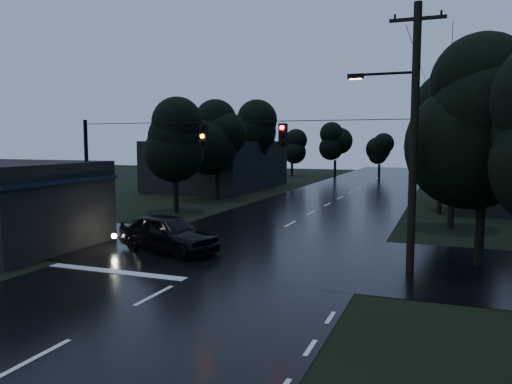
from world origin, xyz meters
The scene contains 16 objects.
ground centered at (0.00, 0.00, 0.00)m, with size 160.00×160.00×0.00m, color black.
main_road centered at (0.00, 30.00, 0.00)m, with size 12.00×120.00×0.02m, color black.
cross_street centered at (0.00, 12.00, 0.00)m, with size 60.00×9.00×0.02m, color black.
building_far_left centered at (-14.00, 40.00, 2.50)m, with size 10.00×16.00×5.00m, color black.
utility_pole_main centered at (7.41, 11.00, 5.26)m, with size 3.50×0.30×10.00m.
utility_pole_far centered at (8.30, 28.00, 3.88)m, with size 2.00×0.30×7.50m.
anchor_pole_left centered at (-7.50, 11.00, 3.00)m, with size 0.18×0.18×6.00m, color black.
span_signals centered at (0.56, 10.99, 5.24)m, with size 15.00×0.37×1.12m.
tree_corner_near centered at (10.00, 13.00, 5.99)m, with size 4.48×4.48×9.44m.
tree_left_a centered at (-9.00, 22.00, 5.24)m, with size 3.92×3.92×8.26m.
tree_left_b centered at (-9.60, 30.00, 5.62)m, with size 4.20×4.20×8.85m.
tree_left_c centered at (-10.20, 40.00, 5.99)m, with size 4.48×4.48×9.44m.
tree_right_a centered at (9.00, 22.00, 5.62)m, with size 4.20×4.20×8.85m.
tree_right_b centered at (9.60, 30.00, 5.99)m, with size 4.48×4.48×9.44m.
tree_right_c centered at (10.20, 40.00, 6.37)m, with size 4.76×4.76×10.03m.
car centered at (-2.95, 10.83, 0.86)m, with size 2.02×5.02×1.71m, color black.
Camera 1 is at (8.66, -8.46, 4.97)m, focal length 35.00 mm.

